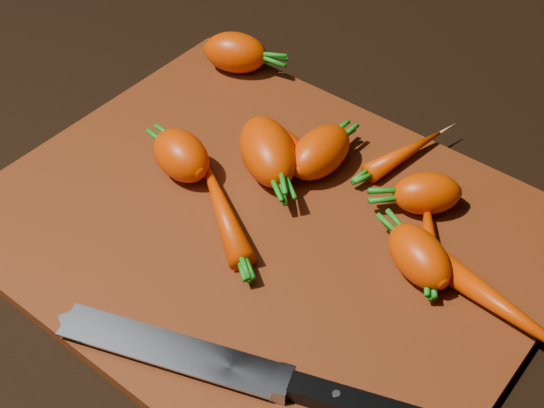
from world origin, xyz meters
The scene contains 14 objects.
ground centered at (0.00, 0.00, -0.01)m, with size 2.00×2.00×0.01m, color black.
cutting_board centered at (0.00, 0.00, 0.01)m, with size 0.50×0.40×0.01m, color #66290E.
carrot_0 centered at (-0.18, 0.17, 0.03)m, with size 0.07×0.05×0.05m, color #E13A00.
carrot_1 centered at (-0.11, 0.00, 0.04)m, with size 0.07×0.05×0.05m, color #E13A00.
carrot_2 centered at (-0.04, 0.06, 0.04)m, with size 0.09×0.05×0.05m, color #E13A00.
carrot_3 centered at (-0.01, 0.09, 0.03)m, with size 0.08×0.04×0.04m, color #E13A00.
carrot_4 centered at (0.10, 0.11, 0.03)m, with size 0.06×0.04×0.04m, color #E13A00.
carrot_5 centered at (-0.05, 0.08, 0.03)m, with size 0.06×0.04×0.04m, color #E13A00.
carrot_6 centered at (0.14, 0.04, 0.03)m, with size 0.07×0.04×0.04m, color #E13A00.
carrot_7 centered at (0.05, 0.15, 0.02)m, with size 0.10×0.02×0.02m, color #E13A00.
carrot_8 centered at (0.22, 0.04, 0.02)m, with size 0.14×0.02×0.02m, color #E13A00.
carrot_9 centered at (0.13, 0.07, 0.02)m, with size 0.09×0.02×0.02m, color #E13A00.
carrot_10 centered at (-0.04, -0.02, 0.02)m, with size 0.14×0.02×0.02m, color #E13A00.
knife centered at (0.05, -0.15, 0.02)m, with size 0.28×0.12×0.02m.
Camera 1 is at (0.30, -0.37, 0.51)m, focal length 50.00 mm.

